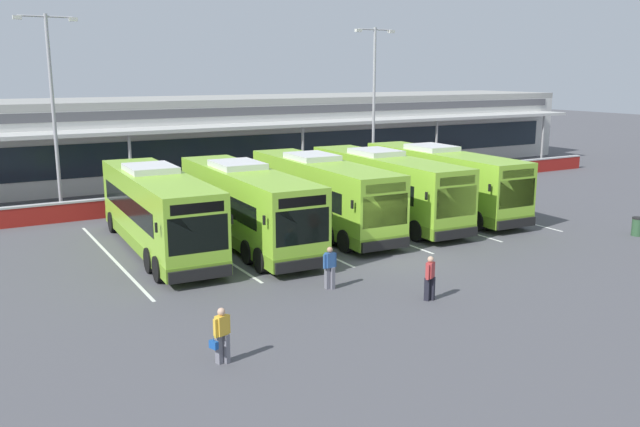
{
  "coord_description": "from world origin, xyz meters",
  "views": [
    {
      "loc": [
        -16.43,
        -22.56,
        7.93
      ],
      "look_at": [
        -1.73,
        3.0,
        1.6
      ],
      "focal_mm": 37.01,
      "sensor_mm": 36.0,
      "label": 1
    }
  ],
  "objects": [
    {
      "name": "bay_stripe_centre",
      "position": [
        2.1,
        6.0,
        0.0
      ],
      "size": [
        0.14,
        13.0,
        0.01
      ],
      "primitive_type": "cube",
      "color": "silver",
      "rests_on": "ground"
    },
    {
      "name": "bay_stripe_mid_west",
      "position": [
        -2.1,
        6.0,
        0.0
      ],
      "size": [
        0.14,
        13.0,
        0.01
      ],
      "primitive_type": "cube",
      "color": "silver",
      "rests_on": "ground"
    },
    {
      "name": "lamp_post_centre",
      "position": [
        10.72,
        16.91,
        6.29
      ],
      "size": [
        3.24,
        0.28,
        11.0
      ],
      "color": "#9E9EA3",
      "rests_on": "ground"
    },
    {
      "name": "coach_bus_rightmost",
      "position": [
        8.27,
        6.42,
        1.79
      ],
      "size": [
        3.25,
        12.23,
        3.78
      ],
      "color": "#8CC633",
      "rests_on": "ground"
    },
    {
      "name": "bay_stripe_east",
      "position": [
        10.5,
        6.0,
        0.0
      ],
      "size": [
        0.14,
        13.0,
        0.01
      ],
      "primitive_type": "cube",
      "color": "silver",
      "rests_on": "ground"
    },
    {
      "name": "pedestrian_in_dark_coat",
      "position": [
        -1.97,
        -5.21,
        0.87
      ],
      "size": [
        0.51,
        0.36,
        1.62
      ],
      "color": "black",
      "rests_on": "ground"
    },
    {
      "name": "bay_stripe_far_west",
      "position": [
        -10.5,
        6.0,
        0.0
      ],
      "size": [
        0.14,
        13.0,
        0.01
      ],
      "primitive_type": "cube",
      "color": "silver",
      "rests_on": "ground"
    },
    {
      "name": "red_barrier_wall",
      "position": [
        0.0,
        14.5,
        0.56
      ],
      "size": [
        60.0,
        0.4,
        1.1
      ],
      "color": "maroon",
      "rests_on": "ground"
    },
    {
      "name": "pedestrian_with_handbag",
      "position": [
        -10.28,
        -6.41,
        0.86
      ],
      "size": [
        0.65,
        0.38,
        1.62
      ],
      "color": "slate",
      "rests_on": "ground"
    },
    {
      "name": "lamp_post_west",
      "position": [
        -10.9,
        16.55,
        6.29
      ],
      "size": [
        3.24,
        0.28,
        11.0
      ],
      "color": "#9E9EA3",
      "rests_on": "ground"
    },
    {
      "name": "ground_plane",
      "position": [
        0.0,
        0.0,
        0.0
      ],
      "size": [
        200.0,
        200.0,
        0.0
      ],
      "primitive_type": "plane",
      "color": "#4C4C51"
    },
    {
      "name": "coach_bus_right_centre",
      "position": [
        4.19,
        6.24,
        1.79
      ],
      "size": [
        3.25,
        12.23,
        3.78
      ],
      "color": "#8CC633",
      "rests_on": "ground"
    },
    {
      "name": "coach_bus_leftmost",
      "position": [
        -8.31,
        6.21,
        1.79
      ],
      "size": [
        3.25,
        12.23,
        3.78
      ],
      "color": "#8CC633",
      "rests_on": "ground"
    },
    {
      "name": "terminal_building",
      "position": [
        -0.0,
        26.91,
        3.01
      ],
      "size": [
        70.0,
        13.0,
        6.0
      ],
      "color": "silver",
      "rests_on": "ground"
    },
    {
      "name": "bay_stripe_mid_east",
      "position": [
        6.3,
        6.0,
        0.0
      ],
      "size": [
        0.14,
        13.0,
        0.01
      ],
      "primitive_type": "cube",
      "color": "silver",
      "rests_on": "ground"
    },
    {
      "name": "coach_bus_centre",
      "position": [
        0.19,
        6.27,
        1.79
      ],
      "size": [
        3.25,
        12.23,
        3.78
      ],
      "color": "#8CC633",
      "rests_on": "ground"
    },
    {
      "name": "litter_bin",
      "position": [
        12.99,
        -2.9,
        0.47
      ],
      "size": [
        0.54,
        0.54,
        0.93
      ],
      "color": "#2D5133",
      "rests_on": "ground"
    },
    {
      "name": "pedestrian_near_bin",
      "position": [
        -4.39,
        -2.35,
        0.87
      ],
      "size": [
        0.53,
        0.3,
        1.62
      ],
      "color": "slate",
      "rests_on": "ground"
    },
    {
      "name": "coach_bus_left_centre",
      "position": [
        -4.39,
        5.37,
        1.79
      ],
      "size": [
        3.25,
        12.23,
        3.78
      ],
      "color": "#8CC633",
      "rests_on": "ground"
    },
    {
      "name": "bay_stripe_west",
      "position": [
        -6.3,
        6.0,
        0.0
      ],
      "size": [
        0.14,
        13.0,
        0.01
      ],
      "primitive_type": "cube",
      "color": "silver",
      "rests_on": "ground"
    }
  ]
}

